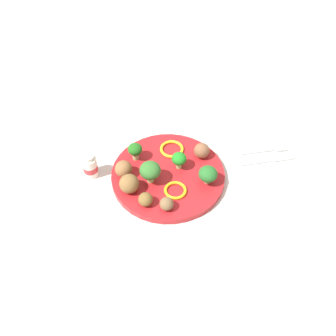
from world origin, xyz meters
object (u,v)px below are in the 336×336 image
pepper_ring_center (175,190)px  broccoli_floret_back_right (208,174)px  broccoli_floret_front_left (150,171)px  pepper_ring_front_left (172,149)px  knife (270,159)px  meatball_mid_left (129,184)px  plate (168,175)px  fork (267,149)px  meatball_back_left (167,204)px  broccoli_floret_far_rim (135,150)px  meatball_front_right (202,151)px  napkin (265,156)px  meatball_mid_right (124,169)px  yogurt_bottle (90,167)px  broccoli_floret_mid_right (179,159)px  meatball_far_rim (146,199)px

pepper_ring_center → broccoli_floret_back_right: bearing=13.3°
broccoli_floret_front_left → pepper_ring_front_left: broccoli_floret_front_left is taller
knife → meatball_mid_left: bearing=-170.3°
plate → pepper_ring_front_left: (0.02, 0.08, 0.01)m
pepper_ring_center → fork: size_ratio=0.45×
meatball_back_left → pepper_ring_front_left: (0.04, 0.18, -0.01)m
broccoli_floret_far_rim → meatball_front_right: bearing=-4.4°
broccoli_floret_far_rim → meatball_mid_left: 0.10m
meatball_mid_left → napkin: bearing=12.6°
pepper_ring_center → napkin: bearing=21.2°
meatball_mid_left → knife: meatball_mid_left is taller
broccoli_floret_front_left → meatball_mid_right: broccoli_floret_front_left is taller
broccoli_floret_back_right → meatball_back_left: size_ratio=1.49×
pepper_ring_front_left → meatball_back_left: bearing=-101.2°
meatball_mid_left → yogurt_bottle: size_ratio=0.71×
broccoli_floret_far_rim → knife: (0.34, -0.04, -0.04)m
broccoli_floret_back_right → meatball_mid_left: (-0.19, -0.00, -0.01)m
broccoli_floret_front_left → meatball_front_right: bearing=25.5°
broccoli_floret_mid_right → meatball_back_left: 0.13m
meatball_back_left → meatball_mid_left: size_ratio=0.69×
broccoli_floret_back_right → meatball_mid_left: size_ratio=1.02×
meatball_mid_right → knife: (0.37, 0.01, -0.03)m
meatball_front_right → meatball_back_left: meatball_front_right is taller
meatball_mid_left → broccoli_floret_front_left: bearing=23.8°
knife → meatball_back_left: bearing=-156.1°
broccoli_floret_back_right → pepper_ring_front_left: 0.14m
broccoli_floret_mid_right → pepper_ring_center: bearing=-104.2°
broccoli_floret_back_right → plate: bearing=156.7°
meatball_far_rim → meatball_mid_left: meatball_mid_left is taller
meatball_far_rim → fork: (0.33, 0.14, -0.03)m
pepper_ring_center → yogurt_bottle: bearing=155.2°
meatball_mid_right → fork: meatball_mid_right is taller
plate → broccoli_floret_back_right: size_ratio=5.84×
broccoli_floret_mid_right → napkin: bearing=5.4°
pepper_ring_front_left → pepper_ring_center: (-0.01, -0.14, -0.00)m
plate → fork: (0.27, 0.06, -0.00)m
plate → fork: bearing=12.1°
meatball_mid_right → pepper_ring_center: bearing=-29.8°
meatball_back_left → broccoli_floret_mid_right: bearing=69.4°
broccoli_floret_front_left → broccoli_floret_far_rim: bearing=111.2°
broccoli_floret_far_rim → meatball_mid_right: broccoli_floret_far_rim is taller
broccoli_floret_back_right → pepper_ring_center: (-0.08, -0.02, -0.03)m
broccoli_floret_mid_right → meatball_far_rim: broccoli_floret_mid_right is taller
pepper_ring_center → knife: 0.27m
broccoli_floret_front_left → napkin: broccoli_floret_front_left is taller
broccoli_floret_far_rim → meatball_mid_left: bearing=-102.1°
meatball_front_right → knife: size_ratio=0.27×
broccoli_floret_front_left → meatball_mid_left: size_ratio=1.23×
meatball_mid_left → pepper_ring_front_left: (0.12, 0.12, -0.02)m
meatball_front_right → napkin: size_ratio=0.23×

